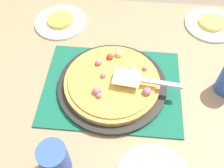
# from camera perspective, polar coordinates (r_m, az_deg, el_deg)

# --- Properties ---
(ground_plane) EXTENTS (8.00, 8.00, 0.00)m
(ground_plane) POSITION_cam_1_polar(r_m,az_deg,el_deg) (1.59, -0.00, -16.59)
(ground_plane) COLOR #84705B
(dining_table) EXTENTS (1.40, 1.00, 0.75)m
(dining_table) POSITION_cam_1_polar(r_m,az_deg,el_deg) (1.01, -0.00, -4.33)
(dining_table) COLOR #9E7A56
(dining_table) RESTS_ON ground_plane
(placemat) EXTENTS (0.48, 0.36, 0.01)m
(placemat) POSITION_cam_1_polar(r_m,az_deg,el_deg) (0.92, -0.00, -0.63)
(placemat) COLOR #145B42
(placemat) RESTS_ON dining_table
(pizza_pan) EXTENTS (0.38, 0.38, 0.01)m
(pizza_pan) POSITION_cam_1_polar(r_m,az_deg,el_deg) (0.91, -0.00, -0.26)
(pizza_pan) COLOR black
(pizza_pan) RESTS_ON placemat
(pizza) EXTENTS (0.33, 0.33, 0.05)m
(pizza) POSITION_cam_1_polar(r_m,az_deg,el_deg) (0.89, 0.07, 0.57)
(pizza) COLOR #B78442
(pizza) RESTS_ON pizza_pan
(plate_near_left) EXTENTS (0.22, 0.22, 0.01)m
(plate_near_left) POSITION_cam_1_polar(r_m,az_deg,el_deg) (1.17, -11.22, 13.21)
(plate_near_left) COLOR white
(plate_near_left) RESTS_ON dining_table
(plate_far_right) EXTENTS (0.22, 0.22, 0.01)m
(plate_far_right) POSITION_cam_1_polar(r_m,az_deg,el_deg) (1.21, 20.90, 12.12)
(plate_far_right) COLOR white
(plate_far_right) RESTS_ON dining_table
(served_slice_left) EXTENTS (0.11, 0.11, 0.02)m
(served_slice_left) POSITION_cam_1_polar(r_m,az_deg,el_deg) (1.16, -11.32, 13.69)
(served_slice_left) COLOR gold
(served_slice_left) RESTS_ON plate_near_left
(served_slice_right) EXTENTS (0.11, 0.11, 0.02)m
(served_slice_right) POSITION_cam_1_polar(r_m,az_deg,el_deg) (1.20, 21.08, 12.58)
(served_slice_right) COLOR #EAB747
(served_slice_right) RESTS_ON plate_far_right
(cup_near) EXTENTS (0.08, 0.08, 0.12)m
(cup_near) POSITION_cam_1_polar(r_m,az_deg,el_deg) (0.75, -12.44, -16.00)
(cup_near) COLOR #3351AD
(cup_near) RESTS_ON dining_table
(pizza_server) EXTENTS (0.23, 0.08, 0.01)m
(pizza_server) POSITION_cam_1_polar(r_m,az_deg,el_deg) (0.86, 6.43, 0.93)
(pizza_server) COLOR silver
(pizza_server) RESTS_ON pizza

